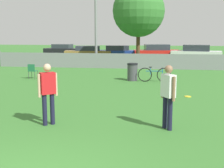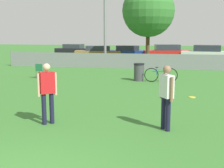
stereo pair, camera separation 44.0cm
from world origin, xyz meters
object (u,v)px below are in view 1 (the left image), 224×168
(player_defender_red, at_px, (48,90))
(frisbee_disc, at_px, (188,96))
(folding_chair_sideline, at_px, (32,70))
(parked_car_white, at_px, (196,53))
(tree_near_pole, at_px, (139,11))
(parked_car_dark, at_px, (62,50))
(trash_bin, at_px, (132,72))
(parked_car_red, at_px, (157,52))
(parked_car_blue, at_px, (118,52))
(bicycle_sideline, at_px, (154,75))
(player_receiver_white, at_px, (168,92))
(parked_car_tan, at_px, (88,52))

(player_defender_red, relative_size, frisbee_disc, 6.48)
(folding_chair_sideline, bearing_deg, parked_car_white, -124.69)
(tree_near_pole, height_order, parked_car_dark, tree_near_pole)
(trash_bin, height_order, parked_car_white, parked_car_white)
(parked_car_red, bearing_deg, parked_car_blue, 164.56)
(trash_bin, bearing_deg, parked_car_blue, 100.89)
(player_defender_red, xyz_separation_m, parked_car_dark, (-7.86, 26.18, -0.36))
(frisbee_disc, relative_size, bicycle_sideline, 0.15)
(frisbee_disc, bearing_deg, player_receiver_white, -101.73)
(tree_near_pole, height_order, player_receiver_white, tree_near_pole)
(player_receiver_white, xyz_separation_m, trash_bin, (-1.69, 8.57, -0.54))
(parked_car_white, bearing_deg, player_receiver_white, -89.99)
(parked_car_dark, bearing_deg, parked_car_red, -15.01)
(player_defender_red, xyz_separation_m, parked_car_tan, (-3.92, 21.98, -0.36))
(tree_near_pole, relative_size, player_defender_red, 3.74)
(player_receiver_white, distance_m, trash_bin, 8.75)
(parked_car_blue, bearing_deg, frisbee_disc, -80.16)
(frisbee_disc, bearing_deg, parked_car_red, 94.68)
(trash_bin, bearing_deg, parked_car_white, 69.46)
(bicycle_sideline, height_order, parked_car_red, parked_car_red)
(player_defender_red, bearing_deg, tree_near_pole, 46.84)
(bicycle_sideline, xyz_separation_m, trash_bin, (-1.20, 0.23, 0.09))
(player_defender_red, relative_size, parked_car_dark, 0.43)
(player_defender_red, xyz_separation_m, parked_car_white, (6.44, 21.47, -0.31))
(bicycle_sideline, distance_m, parked_car_tan, 15.15)
(tree_near_pole, distance_m, bicycle_sideline, 10.65)
(folding_chair_sideline, distance_m, parked_car_tan, 13.50)
(player_defender_red, bearing_deg, folding_chair_sideline, 76.38)
(tree_near_pole, relative_size, bicycle_sideline, 3.72)
(folding_chair_sideline, relative_size, parked_car_white, 0.18)
(parked_car_dark, bearing_deg, parked_car_tan, -42.29)
(parked_car_dark, distance_m, parked_car_blue, 7.65)
(parked_car_white, bearing_deg, tree_near_pole, -139.19)
(parked_car_white, bearing_deg, frisbee_disc, -89.06)
(player_receiver_white, distance_m, parked_car_blue, 23.02)
(player_receiver_white, height_order, parked_car_blue, player_receiver_white)
(bicycle_sideline, distance_m, trash_bin, 1.23)
(bicycle_sideline, height_order, trash_bin, trash_bin)
(trash_bin, relative_size, parked_car_red, 0.20)
(folding_chair_sideline, relative_size, trash_bin, 0.88)
(frisbee_disc, bearing_deg, folding_chair_sideline, 155.06)
(parked_car_red, bearing_deg, parked_car_tan, 172.50)
(player_receiver_white, xyz_separation_m, parked_car_red, (-0.52, 22.29, -0.30))
(player_receiver_white, distance_m, folding_chair_sideline, 11.18)
(player_defender_red, bearing_deg, trash_bin, 40.16)
(trash_bin, distance_m, parked_car_blue, 14.29)
(tree_near_pole, relative_size, parked_car_white, 1.39)
(tree_near_pole, bearing_deg, trash_bin, -87.86)
(bicycle_sideline, bearing_deg, frisbee_disc, -73.59)
(parked_car_blue, bearing_deg, parked_car_dark, 146.23)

